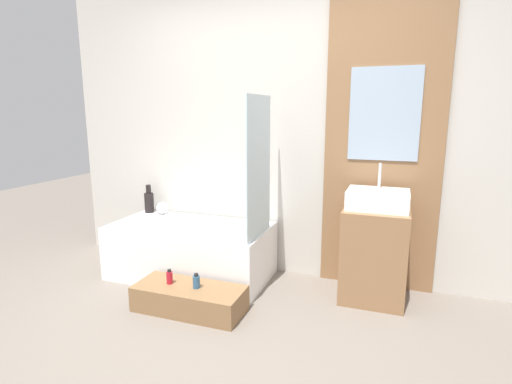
% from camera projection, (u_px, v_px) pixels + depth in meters
% --- Properties ---
extents(ground_plane, '(12.00, 12.00, 0.00)m').
position_uv_depth(ground_plane, '(196.00, 364.00, 2.40)').
color(ground_plane, slate).
extents(wall_tiled_back, '(4.20, 0.06, 2.60)m').
position_uv_depth(wall_tiled_back, '(276.00, 133.00, 3.59)').
color(wall_tiled_back, beige).
rests_on(wall_tiled_back, ground_plane).
extents(wall_wood_accent, '(0.94, 0.04, 2.60)m').
position_uv_depth(wall_wood_accent, '(383.00, 134.00, 3.23)').
color(wall_wood_accent, '#8E6642').
rests_on(wall_wood_accent, ground_plane).
extents(bathtub, '(1.42, 0.74, 0.48)m').
position_uv_depth(bathtub, '(191.00, 250.00, 3.64)').
color(bathtub, white).
rests_on(bathtub, ground_plane).
extents(glass_shower_screen, '(0.01, 0.55, 1.13)m').
position_uv_depth(glass_shower_screen, '(259.00, 167.00, 3.18)').
color(glass_shower_screen, silver).
rests_on(glass_shower_screen, bathtub).
extents(wooden_step_bench, '(0.84, 0.35, 0.19)m').
position_uv_depth(wooden_step_bench, '(190.00, 298.00, 3.03)').
color(wooden_step_bench, olive).
rests_on(wooden_step_bench, ground_plane).
extents(vanity_cabinet, '(0.49, 0.48, 0.75)m').
position_uv_depth(vanity_cabinet, '(374.00, 254.00, 3.18)').
color(vanity_cabinet, '#8E6642').
rests_on(vanity_cabinet, ground_plane).
extents(sink, '(0.46, 0.35, 0.34)m').
position_uv_depth(sink, '(378.00, 199.00, 3.09)').
color(sink, white).
rests_on(sink, vanity_cabinet).
extents(vase_tall_dark, '(0.09, 0.09, 0.28)m').
position_uv_depth(vase_tall_dark, '(149.00, 201.00, 4.02)').
color(vase_tall_dark, black).
rests_on(vase_tall_dark, bathtub).
extents(vase_round_light, '(0.12, 0.12, 0.12)m').
position_uv_depth(vase_round_light, '(162.00, 208.00, 3.97)').
color(vase_round_light, white).
rests_on(vase_round_light, bathtub).
extents(bottle_soap_primary, '(0.05, 0.05, 0.11)m').
position_uv_depth(bottle_soap_primary, '(170.00, 277.00, 3.05)').
color(bottle_soap_primary, '#B21928').
rests_on(bottle_soap_primary, wooden_step_bench).
extents(bottle_soap_secondary, '(0.05, 0.05, 0.11)m').
position_uv_depth(bottle_soap_secondary, '(196.00, 281.00, 2.98)').
color(bottle_soap_secondary, '#2D567A').
rests_on(bottle_soap_secondary, wooden_step_bench).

